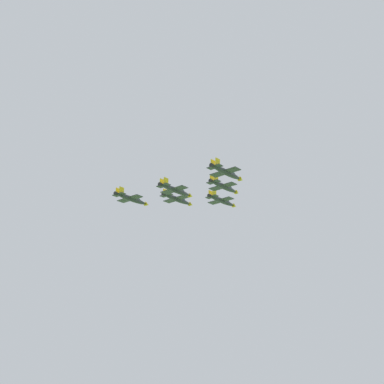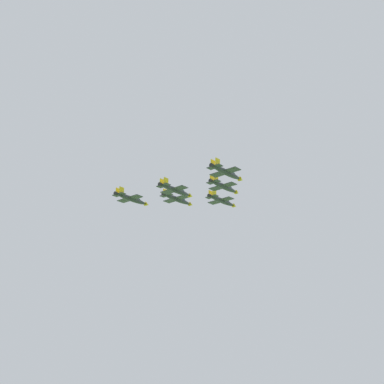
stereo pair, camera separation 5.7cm
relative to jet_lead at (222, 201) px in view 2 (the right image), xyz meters
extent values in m
ellipsoid|color=#2D3338|center=(-0.01, -0.03, -0.08)|extent=(5.48, 14.98, 1.92)
cone|color=gold|center=(2.01, 8.06, -0.08)|extent=(2.05, 2.26, 1.63)
ellipsoid|color=#334751|center=(0.79, 3.17, 0.64)|extent=(2.02, 2.84, 1.12)
cube|color=#2D3338|center=(-0.19, -0.75, -0.19)|extent=(11.20, 5.90, 0.19)
cube|color=gold|center=(-4.85, 0.41, -0.13)|extent=(1.47, 3.17, 0.23)
cube|color=gold|center=(4.48, -1.92, -0.13)|extent=(1.47, 3.17, 0.23)
cube|color=#2D3338|center=(-1.53, -6.13, -0.08)|extent=(5.55, 3.52, 0.19)
cube|color=gold|center=(-2.39, -5.60, 1.31)|extent=(0.77, 2.14, 2.78)
cube|color=gold|center=(-0.52, -6.07, 1.31)|extent=(0.77, 2.14, 2.78)
cylinder|color=black|center=(-1.92, -7.70, -0.08)|extent=(1.56, 1.36, 1.35)
ellipsoid|color=#2D3338|center=(-14.52, -10.38, -0.42)|extent=(5.36, 14.89, 1.91)
cone|color=gold|center=(-12.57, -2.33, -0.42)|extent=(2.03, 2.24, 1.62)
ellipsoid|color=#334751|center=(-13.75, -7.20, 0.30)|extent=(1.99, 2.81, 1.11)
cube|color=#2D3338|center=(-14.70, -11.10, -0.52)|extent=(11.11, 5.80, 0.19)
cube|color=gold|center=(-19.34, -9.97, -0.47)|extent=(1.44, 3.14, 0.23)
cube|color=gold|center=(-10.06, -12.22, -0.47)|extent=(1.44, 3.14, 0.23)
cube|color=#2D3338|center=(-15.99, -16.44, -0.42)|extent=(5.50, 3.47, 0.19)
cube|color=gold|center=(-16.85, -15.93, 0.96)|extent=(0.75, 2.12, 2.76)
cube|color=gold|center=(-14.99, -16.38, 0.96)|extent=(0.75, 2.12, 2.76)
cylinder|color=black|center=(-16.37, -18.01, -0.42)|extent=(1.55, 1.35, 1.34)
ellipsoid|color=#2D3338|center=(7.87, -16.02, -0.92)|extent=(5.21, 14.82, 1.90)
cone|color=gold|center=(9.74, -8.00, -0.92)|extent=(2.00, 2.22, 1.62)
ellipsoid|color=#334751|center=(8.61, -12.85, -0.21)|extent=(1.96, 2.79, 1.11)
cube|color=#2D3338|center=(7.70, -16.74, -1.03)|extent=(11.05, 5.69, 0.19)
cube|color=gold|center=(3.07, -15.66, -0.97)|extent=(1.41, 3.13, 0.23)
cube|color=gold|center=(12.33, -17.82, -0.97)|extent=(1.41, 3.13, 0.23)
cube|color=#2D3338|center=(6.46, -22.07, -0.92)|extent=(5.46, 3.41, 0.19)
cube|color=gold|center=(5.60, -21.56, 0.45)|extent=(0.73, 2.11, 2.74)
cube|color=gold|center=(7.45, -21.99, 0.45)|extent=(0.73, 2.11, 2.74)
cylinder|color=black|center=(6.09, -23.63, -0.92)|extent=(1.53, 1.33, 1.33)
ellipsoid|color=#2D3338|center=(-29.04, -20.73, -1.22)|extent=(5.50, 15.39, 1.97)
cone|color=gold|center=(-27.04, -12.41, -1.22)|extent=(2.09, 2.31, 1.68)
ellipsoid|color=#334751|center=(-28.25, -17.44, -0.48)|extent=(2.05, 2.90, 1.15)
cube|color=#2D3338|center=(-29.22, -21.47, -1.33)|extent=(11.48, 5.97, 0.20)
cube|color=gold|center=(-34.01, -20.32, -1.28)|extent=(1.48, 3.25, 0.24)
cube|color=gold|center=(-24.42, -22.62, -1.28)|extent=(1.48, 3.25, 0.24)
cube|color=#2D3338|center=(-30.54, -26.99, -1.22)|extent=(5.68, 3.57, 0.20)
cube|color=gold|center=(-31.43, -26.46, 0.20)|extent=(0.77, 2.19, 2.85)
cube|color=gold|center=(-29.51, -26.93, 0.20)|extent=(0.77, 2.19, 2.85)
cylinder|color=black|center=(-30.93, -28.61, -1.22)|extent=(1.60, 1.39, 1.38)
ellipsoid|color=#2D3338|center=(15.74, -32.01, -2.64)|extent=(5.35, 15.15, 1.94)
cone|color=gold|center=(17.67, -23.82, -2.64)|extent=(2.05, 2.27, 1.65)
ellipsoid|color=#334751|center=(16.50, -28.78, -1.92)|extent=(2.01, 2.85, 1.13)
cube|color=#2D3338|center=(15.57, -32.75, -2.75)|extent=(11.29, 5.83, 0.19)
cube|color=gold|center=(10.84, -31.64, -2.70)|extent=(1.45, 3.20, 0.23)
cube|color=gold|center=(20.30, -33.86, -2.70)|extent=(1.45, 3.20, 0.23)
cube|color=#2D3338|center=(14.29, -38.19, -2.64)|extent=(5.58, 3.50, 0.19)
cube|color=gold|center=(13.42, -37.67, -1.24)|extent=(0.75, 2.16, 2.81)
cube|color=gold|center=(15.31, -38.12, -1.24)|extent=(0.75, 2.16, 2.81)
cylinder|color=black|center=(13.92, -39.79, -2.64)|extent=(1.57, 1.36, 1.36)
ellipsoid|color=#2D3338|center=(-6.65, -26.37, -3.30)|extent=(5.62, 14.88, 1.91)
cone|color=gold|center=(-4.55, -18.35, -3.30)|extent=(2.06, 2.26, 1.63)
ellipsoid|color=#334751|center=(-5.82, -23.20, -2.58)|extent=(2.03, 2.83, 1.12)
cube|color=#2D3338|center=(-6.84, -27.09, -3.40)|extent=(11.14, 5.98, 0.19)
cube|color=gold|center=(-11.46, -25.88, -3.35)|extent=(1.50, 3.15, 0.23)
cube|color=gold|center=(-2.21, -28.30, -3.35)|extent=(1.50, 3.15, 0.23)
cube|color=#2D3338|center=(-8.23, -32.41, -3.30)|extent=(5.53, 3.55, 0.19)
cube|color=gold|center=(-9.08, -31.88, -1.92)|extent=(0.79, 2.12, 2.76)
cube|color=gold|center=(-7.23, -32.37, -1.92)|extent=(0.79, 2.12, 2.76)
cylinder|color=black|center=(-8.64, -33.98, -3.30)|extent=(1.56, 1.37, 1.34)
camera|label=1|loc=(84.25, -193.80, -74.80)|focal=53.04mm
camera|label=2|loc=(84.30, -193.77, -74.80)|focal=53.04mm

